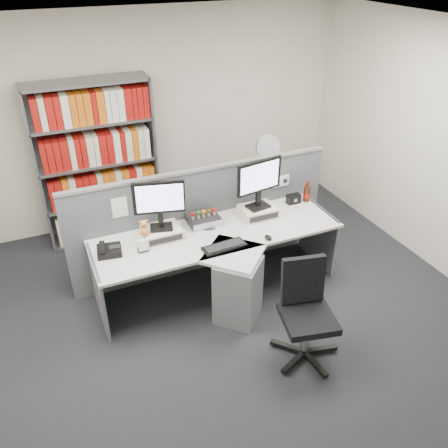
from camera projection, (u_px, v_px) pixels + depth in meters
name	position (u px, v px, depth m)	size (l,w,h in m)	color
ground	(250.00, 335.00, 4.54)	(5.50, 5.50, 0.00)	#27292E
room_shell	(257.00, 168.00, 3.61)	(5.04, 5.54, 2.72)	silver
partition	(203.00, 219.00, 5.18)	(3.00, 0.08, 1.27)	#585C64
desk	(226.00, 265.00, 4.77)	(2.60, 1.20, 0.72)	silver
monitor_riser_left	(162.00, 232.00, 4.71)	(0.38, 0.31, 0.10)	beige
monitor_riser_right	(258.00, 211.00, 5.09)	(0.38, 0.31, 0.10)	beige
monitor_left	(159.00, 201.00, 4.53)	(0.50, 0.21, 0.52)	black
monitor_right	(259.00, 180.00, 4.89)	(0.54, 0.21, 0.55)	black
desktop_pc	(203.00, 219.00, 4.95)	(0.33, 0.29, 0.09)	black
figurines	(204.00, 213.00, 4.89)	(0.29, 0.05, 0.09)	beige
keyboard	(224.00, 247.00, 4.56)	(0.45, 0.19, 0.03)	black
mouse	(268.00, 237.00, 4.69)	(0.06, 0.10, 0.04)	black
desk_phone	(109.00, 250.00, 4.46)	(0.26, 0.24, 0.10)	black
desk_calendar	(143.00, 247.00, 4.49)	(0.10, 0.08, 0.12)	black
plush_toy	(144.00, 229.00, 4.54)	(0.10, 0.10, 0.17)	#CD8844
speaker	(294.00, 199.00, 5.33)	(0.16, 0.09, 0.11)	black
cola_bottle	(307.00, 193.00, 5.35)	(0.08, 0.08, 0.26)	#3F190A
shelving_unit	(98.00, 165.00, 5.64)	(1.41, 0.40, 2.00)	slate
filing_cabinet	(265.00, 195.00, 6.33)	(0.45, 0.61, 0.70)	slate
desk_fan	(268.00, 149.00, 5.98)	(0.30, 0.18, 0.51)	white
office_chair	(306.00, 309.00, 4.12)	(0.63, 0.62, 0.95)	silver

